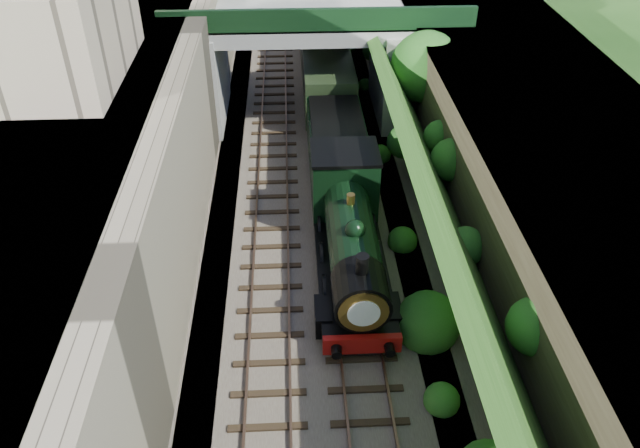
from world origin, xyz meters
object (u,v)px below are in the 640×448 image
Objects in this scene: tender at (336,150)px; tree at (427,69)px; locomotive at (350,235)px; road_bridge at (324,50)px.

tree is at bearing 29.13° from tender.
tree is 0.65× the size of locomotive.
locomotive is at bearing -88.98° from road_bridge.
road_bridge is 14.57m from locomotive.
road_bridge is 7.46m from tender.
tender is (0.26, -7.04, -2.46)m from road_bridge.
tender is at bearing -150.87° from tree.
tender is (-4.71, -2.63, -3.03)m from tree.
tree is at bearing 64.74° from locomotive.
road_bridge reaches higher than locomotive.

